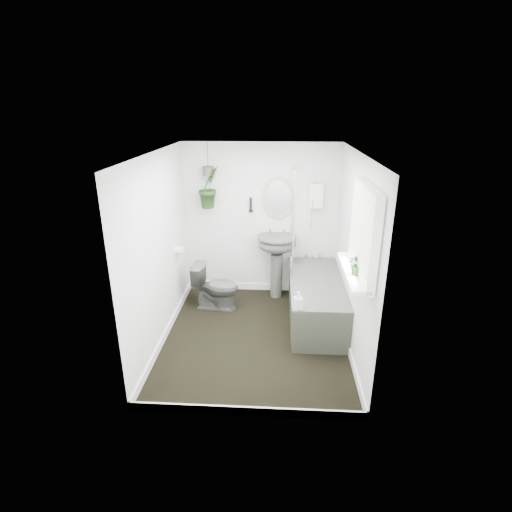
{
  "coord_description": "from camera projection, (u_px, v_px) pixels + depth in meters",
  "views": [
    {
      "loc": [
        0.27,
        -4.41,
        2.79
      ],
      "look_at": [
        0.0,
        0.15,
        1.05
      ],
      "focal_mm": 28.0,
      "sensor_mm": 36.0,
      "label": 1
    }
  ],
  "objects": [
    {
      "name": "hanging_plant",
      "position": [
        209.0,
        187.0,
        5.72
      ],
      "size": [
        0.4,
        0.42,
        0.59
      ],
      "primitive_type": "imported",
      "rotation": [
        0.0,
        0.0,
        0.95
      ],
      "color": "black",
      "rests_on": "ceiling"
    },
    {
      "name": "toilet_roll_holder",
      "position": [
        179.0,
        250.0,
        5.52
      ],
      "size": [
        0.11,
        0.11,
        0.11
      ],
      "primitive_type": "cylinder",
      "rotation": [
        0.0,
        1.57,
        0.0
      ],
      "color": "white",
      "rests_on": "wall_left"
    },
    {
      "name": "floor",
      "position": [
        255.0,
        337.0,
        5.13
      ],
      "size": [
        2.3,
        2.8,
        0.02
      ],
      "primitive_type": "cube",
      "color": "black",
      "rests_on": "ground"
    },
    {
      "name": "oval_mirror",
      "position": [
        278.0,
        198.0,
        5.85
      ],
      "size": [
        0.46,
        0.03,
        0.62
      ],
      "primitive_type": "ellipsoid",
      "color": "tan",
      "rests_on": "wall_back"
    },
    {
      "name": "window_sill",
      "position": [
        353.0,
        272.0,
        3.98
      ],
      "size": [
        0.18,
        1.0,
        0.04
      ],
      "primitive_type": "cube",
      "color": "white",
      "rests_on": "wall_right"
    },
    {
      "name": "shower_box",
      "position": [
        316.0,
        196.0,
        5.78
      ],
      "size": [
        0.2,
        0.1,
        0.35
      ],
      "primitive_type": "cube",
      "color": "white",
      "rests_on": "wall_back"
    },
    {
      "name": "soap_bottle",
      "position": [
        298.0,
        300.0,
        4.58
      ],
      "size": [
        0.12,
        0.12,
        0.21
      ],
      "primitive_type": "imported",
      "rotation": [
        0.0,
        0.0,
        0.35
      ],
      "color": "#342527",
      "rests_on": "bathtub"
    },
    {
      "name": "wall_left",
      "position": [
        159.0,
        251.0,
        4.78
      ],
      "size": [
        0.02,
        2.8,
        2.3
      ],
      "primitive_type": "cube",
      "color": "white",
      "rests_on": "ground"
    },
    {
      "name": "skirting",
      "position": [
        255.0,
        333.0,
        5.11
      ],
      "size": [
        2.3,
        2.8,
        0.1
      ],
      "primitive_type": "cube",
      "color": "white",
      "rests_on": "floor"
    },
    {
      "name": "toilet",
      "position": [
        216.0,
        286.0,
        5.75
      ],
      "size": [
        0.69,
        0.44,
        0.67
      ],
      "primitive_type": "imported",
      "rotation": [
        0.0,
        0.0,
        1.46
      ],
      "color": "#434641",
      "rests_on": "floor"
    },
    {
      "name": "window_blinds",
      "position": [
        359.0,
        231.0,
        3.83
      ],
      "size": [
        0.01,
        0.86,
        0.76
      ],
      "primitive_type": "cube",
      "color": "white",
      "rests_on": "wall_right"
    },
    {
      "name": "window_recess",
      "position": [
        364.0,
        232.0,
        3.82
      ],
      "size": [
        0.08,
        1.0,
        0.9
      ],
      "primitive_type": "cube",
      "color": "white",
      "rests_on": "wall_right"
    },
    {
      "name": "wall_sconce",
      "position": [
        251.0,
        205.0,
        5.9
      ],
      "size": [
        0.04,
        0.04,
        0.22
      ],
      "primitive_type": "cylinder",
      "color": "black",
      "rests_on": "wall_back"
    },
    {
      "name": "wall_right",
      "position": [
        354.0,
        255.0,
        4.65
      ],
      "size": [
        0.02,
        2.8,
        2.3
      ],
      "primitive_type": "cube",
      "color": "white",
      "rests_on": "ground"
    },
    {
      "name": "sill_plant",
      "position": [
        358.0,
        264.0,
        3.83
      ],
      "size": [
        0.22,
        0.2,
        0.21
      ],
      "primitive_type": "imported",
      "rotation": [
        0.0,
        0.0,
        0.21
      ],
      "color": "black",
      "rests_on": "window_sill"
    },
    {
      "name": "wall_front",
      "position": [
        245.0,
        310.0,
        3.4
      ],
      "size": [
        2.3,
        0.02,
        2.3
      ],
      "primitive_type": "cube",
      "color": "white",
      "rests_on": "ground"
    },
    {
      "name": "wall_back",
      "position": [
        261.0,
        220.0,
        6.03
      ],
      "size": [
        2.3,
        0.02,
        2.3
      ],
      "primitive_type": "cube",
      "color": "white",
      "rests_on": "ground"
    },
    {
      "name": "bathtub",
      "position": [
        316.0,
        300.0,
        5.44
      ],
      "size": [
        0.72,
        1.72,
        0.58
      ],
      "primitive_type": null,
      "color": "#434641",
      "rests_on": "floor"
    },
    {
      "name": "hanging_pot",
      "position": [
        208.0,
        171.0,
        5.64
      ],
      "size": [
        0.16,
        0.16,
        0.12
      ],
      "primitive_type": "cylinder",
      "color": "#433C2D",
      "rests_on": "ceiling"
    },
    {
      "name": "ceiling",
      "position": [
        255.0,
        152.0,
        4.3
      ],
      "size": [
        2.3,
        2.8,
        0.02
      ],
      "primitive_type": "cube",
      "color": "white",
      "rests_on": "ground"
    },
    {
      "name": "pedestal_sink",
      "position": [
        277.0,
        267.0,
        6.04
      ],
      "size": [
        0.68,
        0.62,
        0.98
      ],
      "primitive_type": null,
      "rotation": [
        0.0,
        0.0,
        0.26
      ],
      "color": "#434641",
      "rests_on": "floor"
    },
    {
      "name": "bath_screen",
      "position": [
        293.0,
        220.0,
        5.57
      ],
      "size": [
        0.04,
        0.72,
        1.4
      ],
      "primitive_type": null,
      "color": "silver",
      "rests_on": "bathtub"
    }
  ]
}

